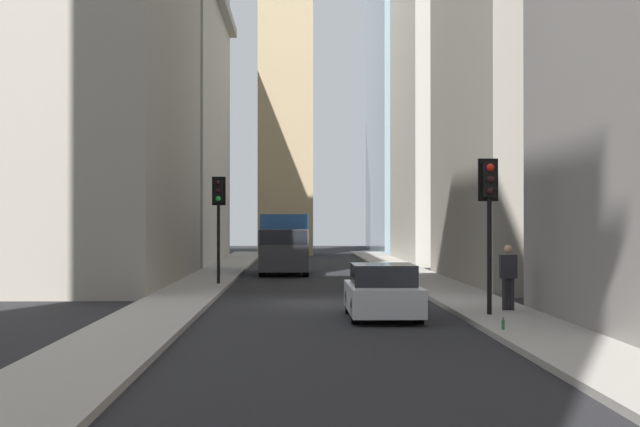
% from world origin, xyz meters
% --- Properties ---
extents(ground_plane, '(135.00, 135.00, 0.00)m').
position_xyz_m(ground_plane, '(0.00, 0.00, 0.00)').
color(ground_plane, black).
extents(sidewalk_right, '(90.00, 2.20, 0.14)m').
position_xyz_m(sidewalk_right, '(0.00, 4.50, 0.07)').
color(sidewalk_right, gray).
rests_on(sidewalk_right, ground_plane).
extents(sidewalk_left, '(90.00, 2.20, 0.14)m').
position_xyz_m(sidewalk_left, '(0.00, -4.50, 0.07)').
color(sidewalk_left, gray).
rests_on(sidewalk_left, ground_plane).
extents(building_left_far, '(14.01, 10.50, 31.89)m').
position_xyz_m(building_left_far, '(29.24, -10.60, 15.96)').
color(building_left_far, '#B7B2A5').
rests_on(building_left_far, ground_plane).
extents(building_right_far, '(19.72, 10.50, 18.40)m').
position_xyz_m(building_right_far, '(29.40, 10.59, 9.21)').
color(building_right_far, '#B7B2A5').
rests_on(building_right_far, ground_plane).
extents(church_spire, '(4.45, 4.45, 32.60)m').
position_xyz_m(church_spire, '(42.32, 1.64, 17.06)').
color(church_spire, '#9E8966').
rests_on(church_spire, ground_plane).
extents(delivery_truck, '(6.46, 2.25, 2.84)m').
position_xyz_m(delivery_truck, '(16.29, 1.40, 1.46)').
color(delivery_truck, '#285699').
rests_on(delivery_truck, ground_plane).
extents(sedan_silver, '(4.30, 1.78, 1.42)m').
position_xyz_m(sedan_silver, '(-4.66, -1.40, 0.66)').
color(sedan_silver, '#B7BABF').
rests_on(sedan_silver, ground_plane).
extents(traffic_light_foreground, '(0.43, 0.52, 4.00)m').
position_xyz_m(traffic_light_foreground, '(-5.05, -4.11, 3.08)').
color(traffic_light_foreground, black).
rests_on(traffic_light_foreground, sidewalk_left).
extents(traffic_light_midblock, '(0.43, 0.52, 4.09)m').
position_xyz_m(traffic_light_midblock, '(7.21, 3.81, 3.14)').
color(traffic_light_midblock, black).
rests_on(traffic_light_midblock, sidewalk_right).
extents(pedestrian, '(0.26, 0.44, 1.74)m').
position_xyz_m(pedestrian, '(-3.92, -4.84, 1.09)').
color(pedestrian, black).
rests_on(pedestrian, sidewalk_left).
extents(discarded_bottle, '(0.07, 0.07, 0.27)m').
position_xyz_m(discarded_bottle, '(-8.51, -3.71, 0.25)').
color(discarded_bottle, '#236033').
rests_on(discarded_bottle, sidewalk_left).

